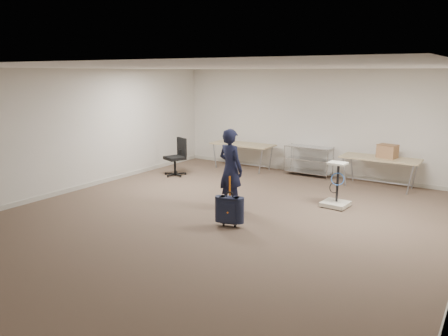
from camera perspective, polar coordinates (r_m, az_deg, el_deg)
The scene contains 10 objects.
ground at distance 8.33m, azimuth -0.19°, elevation -6.62°, with size 9.00×9.00×0.00m, color #4D392F.
room_shell at distance 9.45m, azimuth 4.41°, elevation -4.01°, with size 8.00×9.00×9.00m.
folding_table_left at distance 12.41m, azimuth 2.44°, elevation 2.95°, with size 1.80×0.75×0.73m.
folding_table_right at distance 11.01m, azimuth 19.73°, elevation 1.01°, with size 1.80×0.75×0.73m.
wire_shelf at distance 11.84m, azimuth 10.99°, elevation 1.11°, with size 1.22×0.47×0.80m.
person at distance 8.76m, azimuth 0.86°, elevation -0.12°, with size 0.59×0.39×1.63m, color black.
suitcase at distance 7.81m, azimuth 0.72°, elevation -5.48°, with size 0.38×0.28×0.93m.
office_chair at distance 11.77m, azimuth -6.25°, elevation 0.51°, with size 0.61×0.62×1.00m.
equipment_cart at distance 9.26m, azimuth 14.41°, elevation -3.46°, with size 0.54×0.54×0.94m.
cardboard_box at distance 11.02m, azimuth 20.57°, elevation 2.08°, with size 0.42×0.32×0.32m, color olive.
Camera 1 is at (4.31, -6.59, 2.72)m, focal length 35.00 mm.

